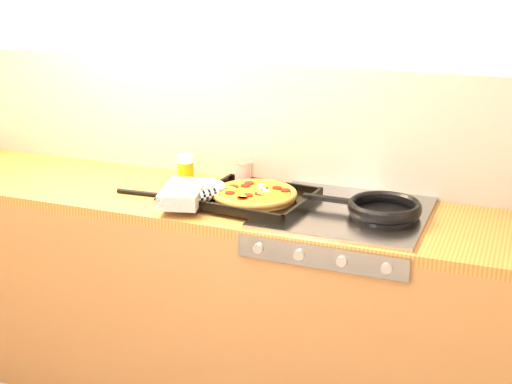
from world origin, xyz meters
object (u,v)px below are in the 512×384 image
at_px(pizza_on_tray, 236,194).
at_px(juice_glass, 186,169).
at_px(frying_pan, 383,209).
at_px(tomato_can, 244,174).

relative_size(pizza_on_tray, juice_glass, 4.77).
distance_m(frying_pan, juice_glass, 0.88).
bearing_deg(juice_glass, pizza_on_tray, -31.77).
distance_m(tomato_can, juice_glass, 0.26).
bearing_deg(juice_glass, frying_pan, -8.63).
relative_size(pizza_on_tray, frying_pan, 1.26).
height_order(frying_pan, juice_glass, juice_glass).
bearing_deg(juice_glass, tomato_can, 6.67).
distance_m(pizza_on_tray, juice_glass, 0.37).
xyz_separation_m(tomato_can, juice_glass, (-0.26, -0.03, 0.00)).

